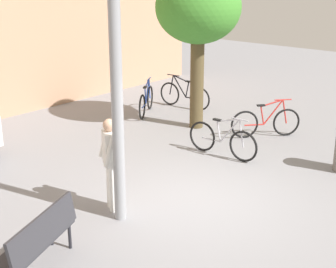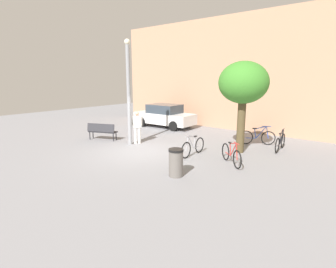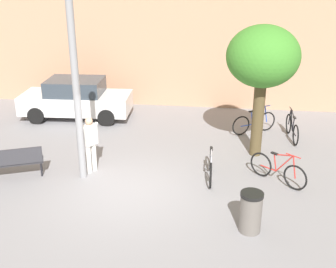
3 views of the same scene
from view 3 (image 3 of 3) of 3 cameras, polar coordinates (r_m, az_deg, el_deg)
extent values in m
plane|color=gray|center=(11.42, -5.16, -7.73)|extent=(36.00, 36.00, 0.00)
cube|color=tan|center=(18.42, 0.22, 15.44)|extent=(17.01, 2.00, 7.13)
cylinder|color=gray|center=(11.46, -12.22, 5.26)|extent=(0.20, 0.20, 4.89)
cylinder|color=white|center=(12.39, -10.64, -3.34)|extent=(0.14, 0.14, 0.85)
cylinder|color=white|center=(12.51, -9.94, -3.05)|extent=(0.14, 0.14, 0.85)
cube|color=white|center=(12.16, -10.52, -0.10)|extent=(0.40, 0.46, 0.60)
sphere|color=tan|center=(12.02, -10.65, 1.72)|extent=(0.22, 0.22, 0.22)
cylinder|color=white|center=(12.05, -11.58, -0.25)|extent=(0.24, 0.20, 0.55)
cylinder|color=white|center=(12.34, -9.79, 0.42)|extent=(0.24, 0.20, 0.55)
cube|color=#2D2D33|center=(12.69, -20.08, -3.61)|extent=(1.65, 1.02, 0.06)
cube|color=#2D2D33|center=(12.42, -20.28, -2.93)|extent=(1.53, 0.73, 0.44)
cylinder|color=black|center=(12.88, -16.72, -3.98)|extent=(0.05, 0.05, 0.42)
cylinder|color=black|center=(12.59, -16.73, -4.60)|extent=(0.05, 0.05, 0.42)
cylinder|color=brown|center=(13.35, 12.02, 1.99)|extent=(0.36, 0.36, 2.39)
ellipsoid|color=#3D842B|center=(12.84, 12.70, 10.20)|extent=(2.16, 2.16, 1.84)
torus|color=black|center=(15.68, 15.96, 1.36)|extent=(0.10, 0.71, 0.71)
torus|color=black|center=(14.69, 16.84, -0.14)|extent=(0.10, 0.71, 0.71)
cylinder|color=black|center=(15.26, 16.35, 1.88)|extent=(0.07, 0.50, 0.64)
cylinder|color=black|center=(15.14, 16.49, 2.65)|extent=(0.08, 0.58, 0.18)
cylinder|color=black|center=(15.02, 16.55, 1.24)|extent=(0.05, 0.14, 0.48)
cylinder|color=black|center=(14.92, 16.62, 0.13)|extent=(0.07, 0.50, 0.04)
cylinder|color=black|center=(15.53, 16.12, 2.26)|extent=(0.05, 0.17, 0.63)
cube|color=black|center=(14.89, 16.70, 2.13)|extent=(0.10, 0.21, 0.04)
cylinder|color=black|center=(15.37, 16.29, 3.27)|extent=(0.06, 0.44, 0.03)
torus|color=black|center=(15.72, 13.17, 1.68)|extent=(0.63, 0.41, 0.71)
torus|color=black|center=(15.11, 9.81, 1.12)|extent=(0.63, 0.41, 0.71)
cylinder|color=blue|center=(15.41, 12.17, 2.49)|extent=(0.45, 0.29, 0.64)
cylinder|color=blue|center=(15.31, 12.09, 3.30)|extent=(0.51, 0.33, 0.18)
cylinder|color=blue|center=(15.28, 11.27, 2.09)|extent=(0.13, 0.10, 0.48)
cylinder|color=blue|center=(15.25, 10.59, 1.16)|extent=(0.45, 0.29, 0.04)
cylinder|color=blue|center=(15.58, 13.07, 2.63)|extent=(0.16, 0.12, 0.63)
cube|color=black|center=(15.17, 11.19, 3.01)|extent=(0.21, 0.17, 0.04)
cylinder|color=blue|center=(15.45, 12.97, 3.69)|extent=(0.39, 0.25, 0.03)
torus|color=black|center=(11.48, 5.78, -5.56)|extent=(0.07, 0.71, 0.71)
torus|color=black|center=(12.47, 5.79, -3.24)|extent=(0.07, 0.71, 0.71)
cylinder|color=#ADADB7|center=(11.68, 5.83, -3.50)|extent=(0.05, 0.50, 0.64)
cylinder|color=#ADADB7|center=(11.63, 5.88, -2.35)|extent=(0.05, 0.58, 0.18)
cylinder|color=#ADADB7|center=(11.97, 5.82, -3.24)|extent=(0.04, 0.14, 0.48)
cylinder|color=#ADADB7|center=(12.26, 5.78, -3.84)|extent=(0.05, 0.50, 0.04)
cylinder|color=#ADADB7|center=(11.41, 5.83, -4.14)|extent=(0.04, 0.17, 0.63)
cube|color=black|center=(11.91, 5.87, -1.98)|extent=(0.09, 0.20, 0.04)
cylinder|color=#ADADB7|center=(11.34, 5.89, -2.59)|extent=(0.04, 0.44, 0.03)
torus|color=black|center=(11.80, 16.79, -5.66)|extent=(0.58, 0.49, 0.71)
torus|color=black|center=(12.31, 12.43, -4.02)|extent=(0.58, 0.49, 0.71)
cylinder|color=red|center=(11.84, 15.43, -3.87)|extent=(0.41, 0.35, 0.64)
cylinder|color=red|center=(11.77, 15.34, -2.76)|extent=(0.47, 0.40, 0.18)
cylinder|color=red|center=(12.00, 14.26, -3.78)|extent=(0.13, 0.11, 0.48)
cylinder|color=red|center=(12.20, 13.37, -4.49)|extent=(0.41, 0.35, 0.04)
cylinder|color=red|center=(11.71, 16.67, -4.32)|extent=(0.15, 0.13, 0.63)
cube|color=black|center=(11.92, 14.17, -2.56)|extent=(0.21, 0.19, 0.04)
cylinder|color=red|center=(11.61, 16.56, -2.84)|extent=(0.36, 0.30, 0.03)
cube|color=silver|center=(16.95, -12.24, 4.19)|extent=(4.27, 1.89, 0.70)
cube|color=#333D47|center=(16.78, -12.41, 6.24)|extent=(2.17, 1.66, 0.60)
cylinder|color=black|center=(17.45, -7.18, 3.99)|extent=(0.65, 0.25, 0.64)
cylinder|color=black|center=(15.97, -8.30, 2.23)|extent=(0.65, 0.25, 0.64)
cylinder|color=black|center=(18.19, -15.56, 4.09)|extent=(0.65, 0.25, 0.64)
cylinder|color=black|center=(16.77, -17.35, 2.40)|extent=(0.65, 0.25, 0.64)
cylinder|color=#66605B|center=(9.79, 11.08, -10.50)|extent=(0.49, 0.49, 0.90)
cylinder|color=black|center=(9.54, 11.29, -8.02)|extent=(0.52, 0.52, 0.08)
camera|label=1|loc=(10.37, -55.07, 4.17)|focal=54.11mm
camera|label=2|loc=(6.72, 78.40, -16.39)|focal=28.69mm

